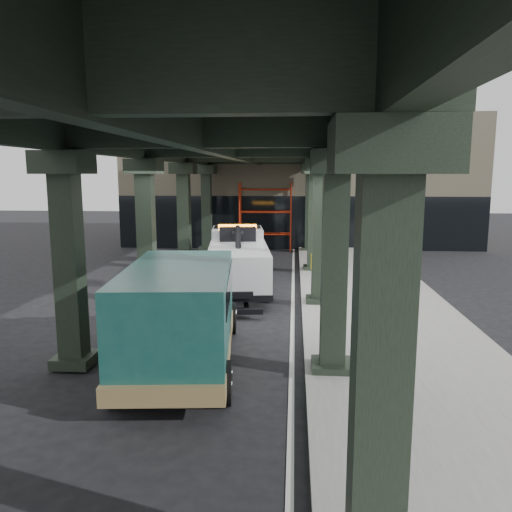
% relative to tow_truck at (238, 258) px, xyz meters
% --- Properties ---
extents(ground, '(90.00, 90.00, 0.00)m').
position_rel_tow_truck_xyz_m(ground, '(0.50, -4.53, -1.22)').
color(ground, black).
rests_on(ground, ground).
extents(sidewalk, '(5.00, 40.00, 0.15)m').
position_rel_tow_truck_xyz_m(sidewalk, '(5.00, -2.53, -1.14)').
color(sidewalk, gray).
rests_on(sidewalk, ground).
extents(lane_stripe, '(0.12, 38.00, 0.01)m').
position_rel_tow_truck_xyz_m(lane_stripe, '(2.20, -2.53, -1.21)').
color(lane_stripe, silver).
rests_on(lane_stripe, ground).
extents(viaduct, '(7.40, 32.00, 6.40)m').
position_rel_tow_truck_xyz_m(viaduct, '(0.10, -2.53, 4.24)').
color(viaduct, black).
rests_on(viaduct, ground).
extents(building, '(22.00, 10.00, 8.00)m').
position_rel_tow_truck_xyz_m(building, '(2.50, 15.47, 2.78)').
color(building, '#C6B793').
rests_on(building, ground).
extents(scaffolding, '(3.08, 0.88, 4.00)m').
position_rel_tow_truck_xyz_m(scaffolding, '(0.50, 10.11, 0.89)').
color(scaffolding, '#B7270E').
rests_on(scaffolding, ground).
extents(tow_truck, '(3.00, 7.82, 2.50)m').
position_rel_tow_truck_xyz_m(tow_truck, '(0.00, 0.00, 0.00)').
color(tow_truck, black).
rests_on(tow_truck, ground).
extents(towed_van, '(2.94, 6.29, 2.47)m').
position_rel_tow_truck_xyz_m(towed_van, '(-0.37, -8.37, 0.11)').
color(towed_van, '#13443E').
rests_on(towed_van, ground).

